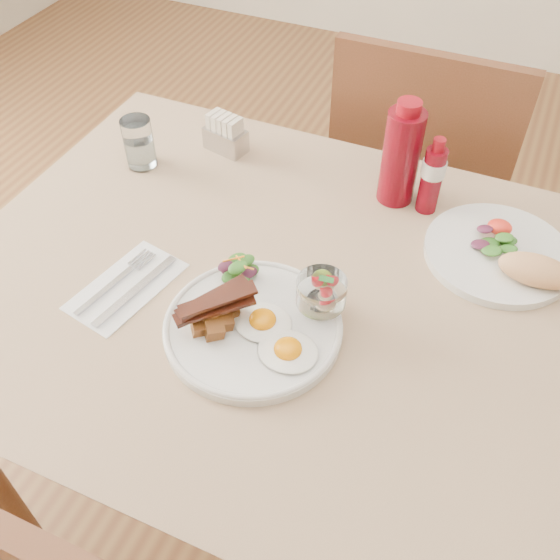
{
  "coord_description": "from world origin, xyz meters",
  "views": [
    {
      "loc": [
        0.19,
        -0.66,
        1.51
      ],
      "look_at": [
        -0.08,
        -0.05,
        0.82
      ],
      "focal_mm": 40.0,
      "sensor_mm": 36.0,
      "label": 1
    }
  ],
  "objects": [
    {
      "name": "fruit_cup",
      "position": [
        -0.01,
        -0.04,
        0.81
      ],
      "size": [
        0.08,
        0.08,
        0.08
      ],
      "rotation": [
        0.0,
        0.0,
        -0.38
      ],
      "color": "white",
      "rests_on": "main_plate"
    },
    {
      "name": "chair_far",
      "position": [
        0.0,
        0.66,
        0.52
      ],
      "size": [
        0.42,
        0.42,
        0.93
      ],
      "color": "brown",
      "rests_on": "ground"
    },
    {
      "name": "napkin_cutlery",
      "position": [
        -0.33,
        -0.11,
        0.75
      ],
      "size": [
        0.15,
        0.21,
        0.01
      ],
      "rotation": [
        0.0,
        0.0,
        -0.2
      ],
      "color": "white",
      "rests_on": "table"
    },
    {
      "name": "side_salad",
      "position": [
        -0.16,
        -0.03,
        0.78
      ],
      "size": [
        0.07,
        0.07,
        0.04
      ],
      "rotation": [
        0.0,
        0.0,
        0.31
      ],
      "color": "#255216",
      "rests_on": "main_plate"
    },
    {
      "name": "main_plate",
      "position": [
        -0.1,
        -0.11,
        0.76
      ],
      "size": [
        0.28,
        0.28,
        0.02
      ],
      "primitive_type": "cylinder",
      "color": "silver",
      "rests_on": "table"
    },
    {
      "name": "sugar_caddy",
      "position": [
        -0.36,
        0.31,
        0.79
      ],
      "size": [
        0.1,
        0.07,
        0.08
      ],
      "rotation": [
        0.0,
        0.0,
        -0.22
      ],
      "color": "#B8B8BD",
      "rests_on": "table"
    },
    {
      "name": "hot_sauce_bottle",
      "position": [
        0.07,
        0.29,
        0.83
      ],
      "size": [
        0.05,
        0.05,
        0.15
      ],
      "rotation": [
        0.0,
        0.0,
        0.28
      ],
      "color": "#5F050F",
      "rests_on": "table"
    },
    {
      "name": "bacon_potato_pile",
      "position": [
        -0.15,
        -0.13,
        0.8
      ],
      "size": [
        0.11,
        0.12,
        0.06
      ],
      "rotation": [
        0.0,
        0.0,
        0.4
      ],
      "color": "brown",
      "rests_on": "main_plate"
    },
    {
      "name": "ketchup_bottle",
      "position": [
        0.01,
        0.3,
        0.85
      ],
      "size": [
        0.08,
        0.08,
        0.21
      ],
      "rotation": [
        0.0,
        0.0,
        -0.09
      ],
      "color": "#5F050F",
      "rests_on": "table"
    },
    {
      "name": "water_glass",
      "position": [
        -0.5,
        0.2,
        0.8
      ],
      "size": [
        0.06,
        0.06,
        0.1
      ],
      "color": "white",
      "rests_on": "table"
    },
    {
      "name": "second_plate",
      "position": [
        0.24,
        0.2,
        0.77
      ],
      "size": [
        0.26,
        0.26,
        0.06
      ],
      "rotation": [
        0.0,
        0.0,
        -0.23
      ],
      "color": "silver",
      "rests_on": "table"
    },
    {
      "name": "fried_eggs",
      "position": [
        -0.06,
        -0.12,
        0.78
      ],
      "size": [
        0.16,
        0.12,
        0.03
      ],
      "rotation": [
        0.0,
        0.0,
        0.07
      ],
      "color": "white",
      "rests_on": "main_plate"
    },
    {
      "name": "table",
      "position": [
        0.0,
        0.0,
        0.66
      ],
      "size": [
        1.33,
        0.88,
        0.75
      ],
      "color": "brown",
      "rests_on": "ground"
    }
  ]
}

